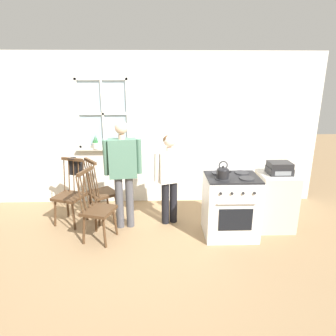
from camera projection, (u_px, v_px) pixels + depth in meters
The scene contains 13 objects.
ground_plane at pixel (139, 237), 4.44m from camera, with size 16.00×16.00×0.00m, color #937551.
wall_back at pixel (143, 132), 5.38m from camera, with size 6.40×0.16×2.70m.
chair_by_window at pixel (70, 196), 4.77m from camera, with size 0.53×0.52×1.05m.
chair_near_wall at pixel (101, 193), 4.87m from camera, with size 0.57×0.58×1.05m.
chair_center_cluster at pixel (97, 210), 4.26m from camera, with size 0.51×0.52×1.05m.
person_elderly_left at pixel (123, 166), 4.47m from camera, with size 0.57×0.26×1.67m.
person_teen_center at pixel (169, 172), 4.65m from camera, with size 0.52×0.32×1.44m.
stove at pixel (230, 205), 4.41m from camera, with size 0.76×0.68×1.08m.
kettle at pixel (223, 172), 4.11m from camera, with size 0.21×0.17×0.25m.
potted_plant at pixel (96, 144), 5.33m from camera, with size 0.12×0.12×0.25m.
handbag at pixel (76, 167), 4.86m from camera, with size 0.24×0.23×0.31m.
side_counter at pixel (275, 201), 4.60m from camera, with size 0.55×0.50×0.90m.
stereo at pixel (280, 168), 4.42m from camera, with size 0.34×0.29×0.18m.
Camera 1 is at (0.31, -3.95, 2.29)m, focal length 32.00 mm.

